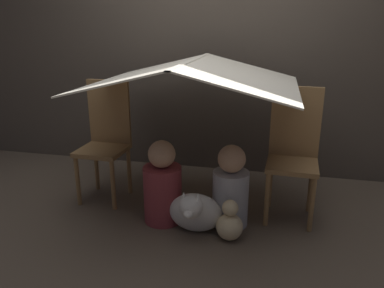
% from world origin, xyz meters
% --- Properties ---
extents(ground_plane, '(8.80, 8.80, 0.00)m').
position_xyz_m(ground_plane, '(0.00, 0.00, 0.00)').
color(ground_plane, brown).
extents(wall_back, '(7.00, 0.05, 2.50)m').
position_xyz_m(wall_back, '(0.00, 1.06, 1.25)').
color(wall_back, '#4C4238').
rests_on(wall_back, ground_plane).
extents(chair_left, '(0.39, 0.39, 1.00)m').
position_xyz_m(chair_left, '(-0.76, 0.21, 0.54)').
color(chair_left, olive).
rests_on(chair_left, ground_plane).
extents(chair_right, '(0.39, 0.39, 1.00)m').
position_xyz_m(chair_right, '(0.77, 0.21, 0.54)').
color(chair_right, olive).
rests_on(chair_right, ground_plane).
extents(sheet_canopy, '(1.54, 1.27, 0.20)m').
position_xyz_m(sheet_canopy, '(0.00, 0.13, 1.10)').
color(sheet_canopy, silver).
extents(person_front, '(0.29, 0.29, 0.64)m').
position_xyz_m(person_front, '(-0.17, -0.12, 0.28)').
color(person_front, maroon).
rests_on(person_front, ground_plane).
extents(person_second, '(0.27, 0.27, 0.62)m').
position_xyz_m(person_second, '(0.33, -0.05, 0.28)').
color(person_second, '#B2B2B7').
rests_on(person_second, ground_plane).
extents(dog, '(0.39, 0.35, 0.37)m').
position_xyz_m(dog, '(0.10, -0.24, 0.17)').
color(dog, silver).
rests_on(dog, ground_plane).
extents(plush_toy, '(0.19, 0.19, 0.30)m').
position_xyz_m(plush_toy, '(0.36, -0.27, 0.12)').
color(plush_toy, beige).
rests_on(plush_toy, ground_plane).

